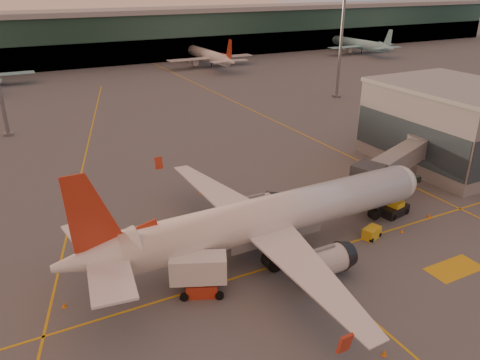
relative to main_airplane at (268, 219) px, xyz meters
name	(u,v)px	position (x,y,z in m)	size (l,w,h in m)	color
ground	(286,298)	(-2.44, -7.57, -4.18)	(600.00, 600.00, 0.00)	#4C4F54
taxi_markings	(101,160)	(-9.76, 36.92, -4.17)	(100.12, 173.00, 0.01)	gold
terminal	(56,39)	(-2.44, 134.23, 4.58)	(400.00, 20.00, 17.60)	#19382D
gate_building	(450,124)	(39.49, 10.36, 2.12)	(18.40, 22.40, 12.60)	slate
mast_east_near	(342,36)	(52.56, 54.43, 10.68)	(2.40, 2.40, 25.60)	slate
main_airplane	(268,219)	(0.00, 0.00, 0.00)	(42.51, 38.18, 12.86)	white
jet_bridge	(401,160)	(24.91, 5.96, 0.14)	(19.68, 9.87, 6.21)	slate
catering_truck	(199,272)	(-9.26, -3.16, -1.87)	(5.71, 4.18, 4.07)	#A62C17
gpu_cart	(372,233)	(12.25, -2.84, -3.53)	(2.56, 1.98, 1.32)	gold
pushback_tug	(395,209)	(18.77, 0.24, -3.40)	(4.04, 2.65, 1.92)	black
cone_nose	(429,216)	(22.06, -2.38, -3.89)	(0.46, 0.46, 0.59)	orange
cone_tail	(64,305)	(-21.00, 0.59, -3.92)	(0.42, 0.42, 0.54)	orange
cone_wing_right	(384,353)	(0.52, -17.31, -3.93)	(0.41, 0.41, 0.52)	orange
cone_wing_left	(201,192)	(-0.44, 17.21, -3.89)	(0.47, 0.47, 0.60)	orange
cone_fwd	(402,231)	(16.28, -3.56, -3.94)	(0.39, 0.39, 0.49)	orange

